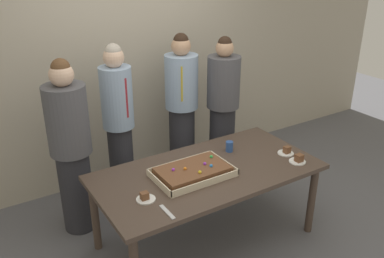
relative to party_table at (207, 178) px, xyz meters
The scene contains 13 objects.
ground_plane 0.66m from the party_table, ahead, with size 12.00×12.00×0.00m, color #5B5B60.
interior_back_panel 1.81m from the party_table, 90.00° to the left, with size 8.00×0.12×3.00m, color #B2A893.
party_table is the anchor object (origin of this frame).
sheet_cake 0.20m from the party_table, behind, with size 0.66×0.42×0.10m.
plated_slice_near_left 0.82m from the party_table, ahead, with size 0.15×0.15×0.07m.
plated_slice_near_right 0.68m from the party_table, 168.65° to the right, with size 0.15×0.15×0.07m.
plated_slice_far_left 0.84m from the party_table, 22.00° to the right, with size 0.15×0.15×0.08m.
drink_cup_nearest 0.44m from the party_table, 26.73° to the left, with size 0.07×0.07×0.10m, color #2D5199.
cake_server_utensil 0.71m from the party_table, 148.61° to the right, with size 0.03×0.20×0.01m, color silver.
person_serving_front 1.13m from the party_table, 110.18° to the left, with size 0.32×0.32×1.70m.
person_green_shirt_behind 1.17m from the party_table, 70.44° to the left, with size 0.36×0.36×1.71m.
person_striped_tie_right 1.17m from the party_table, 47.57° to the left, with size 0.36×0.36×1.68m.
person_far_right_suit 1.26m from the party_table, 138.96° to the left, with size 0.38×0.38×1.68m.
Camera 1 is at (-1.77, -2.59, 2.50)m, focal length 38.48 mm.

